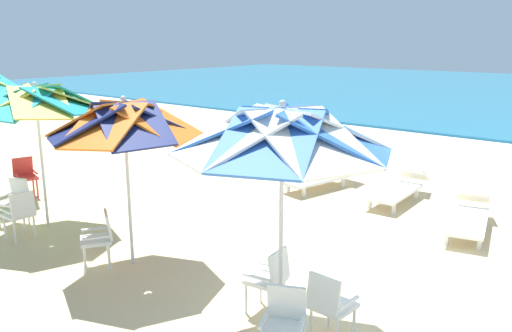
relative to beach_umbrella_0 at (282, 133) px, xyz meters
The scene contains 14 objects.
ground_plane 3.56m from the beach_umbrella_0, 80.83° to the left, with size 80.00×80.00×0.00m, color beige.
beach_umbrella_0 is the anchor object (origin of this frame).
plastic_chair_0 2.02m from the beach_umbrella_0, 49.88° to the right, with size 0.59×0.61×0.87m.
plastic_chair_1 1.94m from the beach_umbrella_0, 145.36° to the left, with size 0.52×0.49×0.87m.
plastic_chair_2 1.99m from the beach_umbrella_0, 11.84° to the left, with size 0.47×0.50×0.87m.
beach_umbrella_1 2.93m from the beach_umbrella_0, behind, with size 2.29×2.29×2.60m.
plastic_chair_3 3.71m from the beach_umbrella_0, behind, with size 0.61×0.62×0.87m.
beach_umbrella_2 5.50m from the beach_umbrella_0, behind, with size 2.39×2.39×2.67m.
plastic_chair_4 6.35m from the beach_umbrella_0, behind, with size 0.55×0.58×0.87m.
plastic_chair_5 5.56m from the beach_umbrella_0, behind, with size 0.47×0.44×0.87m.
plastic_chair_7 7.87m from the beach_umbrella_0, behind, with size 0.56×0.54×0.87m.
sun_lounger_1 5.30m from the beach_umbrella_0, 82.65° to the left, with size 1.10×2.23×0.62m.
sun_lounger_2 6.19m from the beach_umbrella_0, 101.28° to the left, with size 0.75×2.18×0.62m.
sun_lounger_3 6.63m from the beach_umbrella_0, 117.88° to the left, with size 1.04×2.23×0.62m.
Camera 1 is at (2.98, -7.18, 3.41)m, focal length 37.04 mm.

